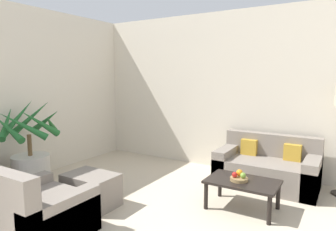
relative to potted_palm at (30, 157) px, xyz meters
name	(u,v)px	position (x,y,z in m)	size (l,w,h in m)	color
wall_back	(261,93)	(2.66, 2.37, 0.90)	(7.76, 0.06, 2.70)	beige
potted_palm	(30,157)	(0.00, 0.00, 0.00)	(0.93, 0.93, 1.29)	beige
sofa_loveseat	(267,168)	(2.91, 1.88, -0.20)	(1.42, 0.78, 0.73)	gray
coffee_table	(242,184)	(2.85, 0.90, -0.14)	(0.85, 0.55, 0.36)	black
fruit_bowl	(239,179)	(2.82, 0.87, -0.07)	(0.21, 0.21, 0.04)	#997A4C
apple_red	(235,175)	(2.77, 0.85, -0.02)	(0.07, 0.07, 0.07)	red
apple_green	(243,175)	(2.86, 0.87, -0.02)	(0.07, 0.07, 0.07)	olive
orange_fruit	(240,173)	(2.80, 0.93, -0.01)	(0.08, 0.08, 0.08)	orange
armchair	(35,213)	(1.26, -0.82, -0.20)	(0.92, 0.85, 0.78)	gray
ottoman	(91,190)	(1.20, 0.01, -0.25)	(0.65, 0.45, 0.41)	gray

